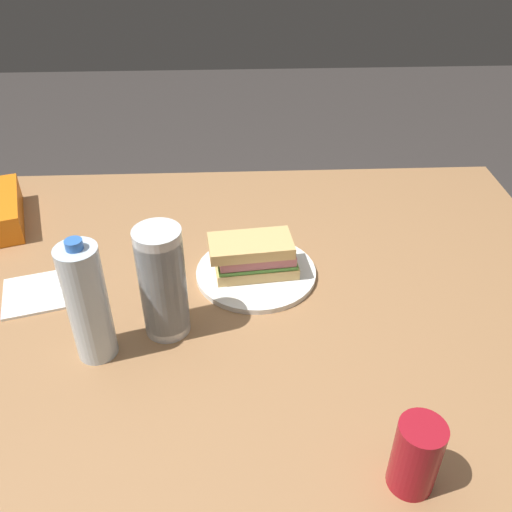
{
  "coord_description": "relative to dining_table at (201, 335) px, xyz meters",
  "views": [
    {
      "loc": [
        -0.08,
        0.84,
        1.5
      ],
      "look_at": [
        -0.12,
        -0.09,
        0.83
      ],
      "focal_mm": 38.71,
      "sensor_mm": 36.0,
      "label": 1
    }
  ],
  "objects": [
    {
      "name": "dining_table",
      "position": [
        0.0,
        0.0,
        0.0
      ],
      "size": [
        1.61,
        1.13,
        0.78
      ],
      "color": "#9E7047",
      "rests_on": "ground_plane"
    },
    {
      "name": "paper_plate",
      "position": [
        -0.12,
        -0.09,
        0.09
      ],
      "size": [
        0.25,
        0.25,
        0.01
      ],
      "primitive_type": "cylinder",
      "color": "white",
      "rests_on": "dining_table"
    },
    {
      "name": "paper_napkin",
      "position": [
        0.33,
        -0.04,
        0.09
      ],
      "size": [
        0.16,
        0.16,
        0.01
      ],
      "primitive_type": "cube",
      "rotation": [
        0.0,
        0.0,
        3.41
      ],
      "color": "white",
      "rests_on": "dining_table"
    },
    {
      "name": "soda_can_red",
      "position": [
        -0.32,
        0.4,
        0.15
      ],
      "size": [
        0.07,
        0.07,
        0.12
      ],
      "primitive_type": "cylinder",
      "color": "maroon",
      "rests_on": "dining_table"
    },
    {
      "name": "water_bottle_tall",
      "position": [
        0.17,
        0.12,
        0.2
      ],
      "size": [
        0.07,
        0.07,
        0.24
      ],
      "color": "silver",
      "rests_on": "dining_table"
    },
    {
      "name": "plastic_cup_stack",
      "position": [
        0.05,
        0.07,
        0.2
      ],
      "size": [
        0.08,
        0.08,
        0.22
      ],
      "color": "silver",
      "rests_on": "dining_table"
    },
    {
      "name": "sandwich",
      "position": [
        -0.12,
        -0.09,
        0.14
      ],
      "size": [
        0.19,
        0.11,
        0.08
      ],
      "color": "#DBB26B",
      "rests_on": "paper_plate"
    }
  ]
}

